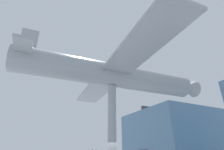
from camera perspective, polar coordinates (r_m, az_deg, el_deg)
The scene contains 3 objects.
glass_pavilion_left at distance 27.59m, azimuth 20.29°, elevation -19.23°, with size 10.82×11.63×7.85m.
support_pylon_central at distance 12.45m, azimuth 0.00°, elevation -17.75°, with size 0.59×0.59×6.51m.
suspended_airplane at distance 13.69m, azimuth 1.16°, elevation -0.15°, with size 15.81×15.91×3.35m.
Camera 1 is at (11.13, -5.39, 1.81)m, focal length 28.00 mm.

